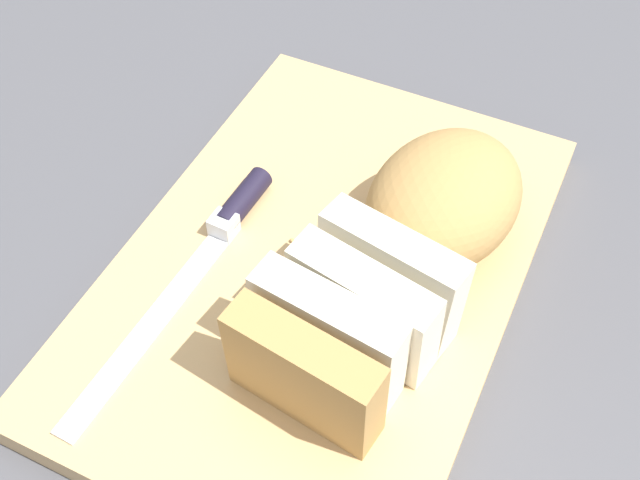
% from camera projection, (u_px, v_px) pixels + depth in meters
% --- Properties ---
extents(ground_plane, '(3.00, 3.00, 0.00)m').
position_uv_depth(ground_plane, '(320.00, 282.00, 0.66)').
color(ground_plane, '#4C4C51').
extents(cutting_board, '(0.47, 0.33, 0.02)m').
position_uv_depth(cutting_board, '(320.00, 273.00, 0.65)').
color(cutting_board, tan).
rests_on(cutting_board, ground_plane).
extents(bread_loaf, '(0.29, 0.15, 0.08)m').
position_uv_depth(bread_loaf, '(405.00, 249.00, 0.59)').
color(bread_loaf, tan).
rests_on(bread_loaf, cutting_board).
extents(bread_knife, '(0.27, 0.02, 0.02)m').
position_uv_depth(bread_knife, '(218.00, 233.00, 0.65)').
color(bread_knife, silver).
rests_on(bread_knife, cutting_board).
extents(crumb_near_knife, '(0.00, 0.00, 0.00)m').
position_uv_depth(crumb_near_knife, '(292.00, 240.00, 0.65)').
color(crumb_near_knife, tan).
rests_on(crumb_near_knife, cutting_board).
extents(crumb_near_loaf, '(0.01, 0.01, 0.01)m').
position_uv_depth(crumb_near_loaf, '(306.00, 316.00, 0.60)').
color(crumb_near_loaf, tan).
rests_on(crumb_near_loaf, cutting_board).
extents(crumb_stray_left, '(0.00, 0.00, 0.00)m').
position_uv_depth(crumb_stray_left, '(332.00, 239.00, 0.65)').
color(crumb_stray_left, tan).
rests_on(crumb_stray_left, cutting_board).
extents(crumb_stray_right, '(0.01, 0.01, 0.01)m').
position_uv_depth(crumb_stray_right, '(350.00, 253.00, 0.64)').
color(crumb_stray_right, tan).
rests_on(crumb_stray_right, cutting_board).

